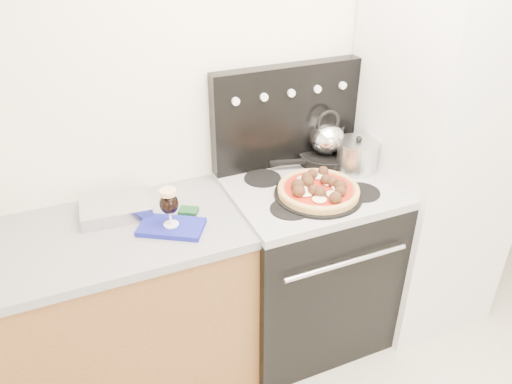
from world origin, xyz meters
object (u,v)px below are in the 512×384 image
stock_pot (357,157)px  skillet (325,157)px  fridge (433,156)px  oven_mitt (171,227)px  pizza_pan (318,194)px  base_cabinet (85,326)px  pizza (319,188)px  tea_kettle (327,136)px  beer_glass (169,207)px  stove_body (305,265)px

stock_pot → skillet: bearing=125.5°
fridge → oven_mitt: bearing=-178.4°
fridge → stock_pot: size_ratio=9.59×
fridge → pizza_pan: size_ratio=4.72×
base_cabinet → oven_mitt: (0.42, -0.09, 0.48)m
skillet → oven_mitt: bearing=-163.9°
pizza → tea_kettle: tea_kettle is taller
oven_mitt → skillet: (0.88, 0.25, 0.03)m
beer_glass → pizza: beer_glass is taller
base_cabinet → skillet: size_ratio=5.40×
beer_glass → stock_pot: size_ratio=0.86×
stove_body → pizza: bearing=-97.1°
oven_mitt → tea_kettle: bearing=16.1°
skillet → tea_kettle: tea_kettle is taller
pizza → tea_kettle: bearing=54.7°
beer_glass → oven_mitt: bearing=0.0°
stove_body → pizza: (-0.01, -0.10, 0.52)m
oven_mitt → beer_glass: size_ratio=1.56×
fridge → beer_glass: (-1.39, -0.04, 0.06)m
beer_glass → pizza_pan: (0.68, -0.03, -0.08)m
pizza_pan → pizza: (0.00, 0.00, 0.03)m
base_cabinet → stock_pot: bearing=1.2°
base_cabinet → skillet: (1.29, 0.16, 0.51)m
beer_glass → stock_pot: (0.97, 0.12, -0.02)m
tea_kettle → stock_pot: size_ratio=0.98×
fridge → tea_kettle: (-0.51, 0.21, 0.11)m
stove_body → stock_pot: bearing=10.5°
oven_mitt → stock_pot: (0.97, 0.12, 0.08)m
oven_mitt → pizza_pan: bearing=-2.6°
fridge → skillet: fridge is taller
stove_body → fridge: (0.70, -0.03, 0.51)m
pizza → stock_pot: 0.33m
pizza_pan → skillet: bearing=54.7°
stove_body → stock_pot: stock_pot is taller
oven_mitt → pizza_pan: pizza_pan is taller
pizza_pan → base_cabinet: bearing=173.7°
oven_mitt → pizza_pan: size_ratio=0.66×
beer_glass → pizza_pan: 0.68m
stove_body → skillet: size_ratio=3.28×
beer_glass → pizza: bearing=-2.6°
pizza → tea_kettle: 0.36m
oven_mitt → pizza_pan: 0.68m
stove_body → stock_pot: (0.29, 0.05, 0.55)m
base_cabinet → oven_mitt: bearing=-12.1°
stove_body → fridge: fridge is taller
base_cabinet → fridge: size_ratio=0.76×
stove_body → tea_kettle: 0.68m
skillet → tea_kettle: 0.12m
stock_pot → pizza: bearing=-153.4°
fridge → skillet: size_ratio=7.07×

